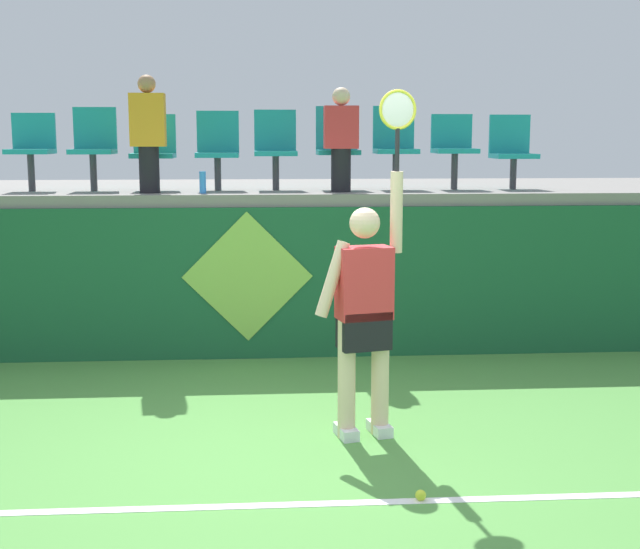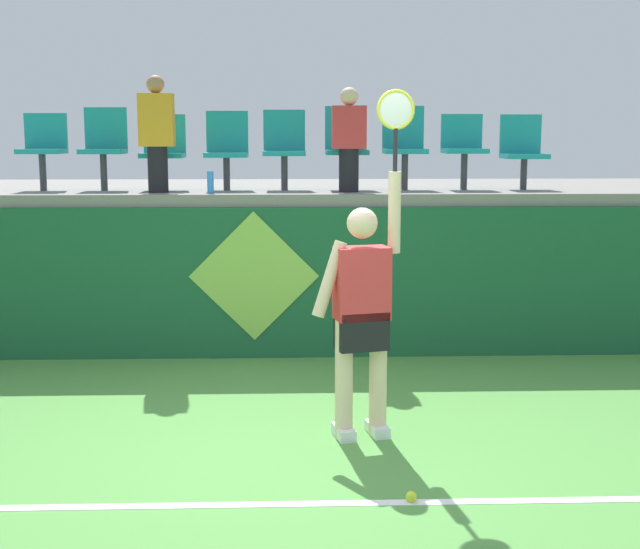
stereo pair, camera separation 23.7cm
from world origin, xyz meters
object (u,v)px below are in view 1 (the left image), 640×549
(stadium_chair_0, at_px, (32,146))
(stadium_chair_7, at_px, (454,146))
(stadium_chair_5, at_px, (337,144))
(stadium_chair_3, at_px, (218,147))
(water_bottle, at_px, (203,182))
(stadium_chair_2, at_px, (154,149))
(tennis_player, at_px, (365,309))
(tennis_ball, at_px, (421,495))
(stadium_chair_6, at_px, (395,143))
(stadium_chair_8, at_px, (512,149))
(spectator_0, at_px, (341,138))
(spectator_1, at_px, (148,132))
(stadium_chair_1, at_px, (94,144))
(stadium_chair_4, at_px, (275,146))

(stadium_chair_0, xyz_separation_m, stadium_chair_7, (4.38, -0.00, -0.00))
(stadium_chair_5, bearing_deg, stadium_chair_3, -179.91)
(water_bottle, bearing_deg, stadium_chair_2, 134.77)
(tennis_player, height_order, tennis_ball, tennis_player)
(stadium_chair_6, relative_size, stadium_chair_8, 1.11)
(tennis_player, relative_size, spectator_0, 2.40)
(stadium_chair_3, bearing_deg, spectator_1, -147.39)
(tennis_player, xyz_separation_m, spectator_0, (0.08, 2.70, 1.20))
(stadium_chair_6, distance_m, spectator_1, 2.56)
(stadium_chair_3, bearing_deg, tennis_player, -69.24)
(stadium_chair_5, bearing_deg, stadium_chair_8, -0.11)
(water_bottle, height_order, stadium_chair_6, stadium_chair_6)
(stadium_chair_0, relative_size, stadium_chair_1, 0.93)
(spectator_0, bearing_deg, stadium_chair_1, 171.00)
(stadium_chair_8, bearing_deg, spectator_1, -173.66)
(tennis_player, relative_size, stadium_chair_4, 3.00)
(water_bottle, xyz_separation_m, stadium_chair_4, (0.73, 0.54, 0.35))
(tennis_ball, relative_size, stadium_chair_5, 0.08)
(stadium_chair_1, xyz_separation_m, spectator_1, (0.61, -0.42, 0.12))
(stadium_chair_2, xyz_separation_m, stadium_chair_3, (0.66, 0.00, 0.02))
(stadium_chair_2, distance_m, spectator_1, 0.45)
(stadium_chair_5, height_order, spectator_1, spectator_1)
(tennis_player, xyz_separation_m, water_bottle, (-1.30, 2.56, 0.77))
(water_bottle, bearing_deg, stadium_chair_1, 154.77)
(stadium_chair_1, bearing_deg, tennis_ball, -58.16)
(stadium_chair_5, xyz_separation_m, spectator_1, (-1.91, -0.42, 0.12))
(water_bottle, xyz_separation_m, stadium_chair_3, (0.13, 0.54, 0.34))
(stadium_chair_1, xyz_separation_m, stadium_chair_2, (0.61, -0.00, -0.05))
(stadium_chair_0, relative_size, spectator_1, 0.69)
(stadium_chair_1, distance_m, stadium_chair_3, 1.27)
(tennis_player, xyz_separation_m, stadium_chair_0, (-3.07, 3.09, 1.12))
(stadium_chair_4, bearing_deg, stadium_chair_8, -0.02)
(tennis_ball, height_order, stadium_chair_0, stadium_chair_0)
(tennis_ball, bearing_deg, tennis_player, 99.95)
(stadium_chair_4, relative_size, spectator_0, 0.80)
(tennis_ball, height_order, stadium_chair_1, stadium_chair_1)
(stadium_chair_5, bearing_deg, stadium_chair_0, -179.82)
(stadium_chair_6, xyz_separation_m, stadium_chair_7, (0.63, -0.01, -0.03))
(tennis_player, bearing_deg, stadium_chair_5, 88.56)
(stadium_chair_6, height_order, stadium_chair_8, stadium_chair_6)
(tennis_player, xyz_separation_m, stadium_chair_8, (1.95, 3.10, 1.09))
(tennis_ball, xyz_separation_m, stadium_chair_7, (1.11, 4.26, 2.03))
(stadium_chair_1, height_order, stadium_chair_8, stadium_chair_1)
(stadium_chair_4, bearing_deg, stadium_chair_6, 0.09)
(stadium_chair_2, height_order, stadium_chair_4, stadium_chair_4)
(stadium_chair_1, xyz_separation_m, stadium_chair_5, (2.52, 0.00, -0.00))
(stadium_chair_8, distance_m, spectator_0, 1.91)
(tennis_player, bearing_deg, stadium_chair_3, 110.76)
(water_bottle, relative_size, stadium_chair_7, 0.27)
(water_bottle, bearing_deg, stadium_chair_7, 11.46)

